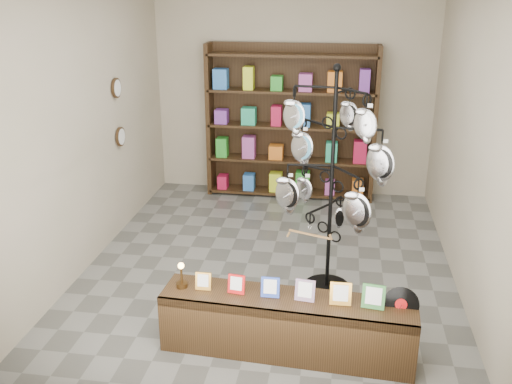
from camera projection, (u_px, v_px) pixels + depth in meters
The scene contains 6 objects.
ground at pixel (269, 265), 6.42m from camera, with size 5.00×5.00×0.00m, color slate.
room_envelope at pixel (271, 102), 5.78m from camera, with size 5.00×5.00×5.00m.
display_tree at pixel (332, 166), 5.48m from camera, with size 1.28×1.28×2.30m.
front_shelf at pixel (287, 325), 4.83m from camera, with size 2.15×0.56×0.75m.
back_shelving at pixel (291, 127), 8.19m from camera, with size 2.42×0.36×2.20m.
wall_clocks at pixel (118, 113), 6.92m from camera, with size 0.03×0.24×0.84m.
Camera 1 is at (0.72, -5.69, 3.00)m, focal length 40.00 mm.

